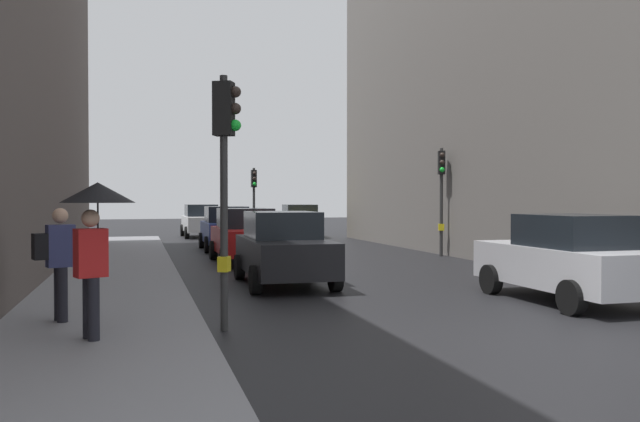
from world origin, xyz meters
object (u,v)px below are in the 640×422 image
Objects in this scene: pedestrian_with_umbrella at (96,216)px; traffic_light_far_median at (254,191)px; traffic_light_near_right at (225,155)px; traffic_light_mid_street at (441,182)px; pedestrian_with_grey_backpack at (58,257)px; car_white_compact at (201,221)px; car_red_sedan at (246,235)px; car_dark_suv at (284,248)px; car_blue_van at (227,228)px; car_silver_hatchback at (568,258)px; car_yellow_taxi at (299,221)px.

traffic_light_far_median is at bearing 74.53° from pedestrian_with_umbrella.
traffic_light_near_right reaches higher than traffic_light_mid_street.
car_white_compact is at bearing 79.56° from pedestrian_with_grey_backpack.
car_white_compact is 1.00× the size of car_red_sedan.
traffic_light_near_right is at bearing 23.87° from pedestrian_with_umbrella.
car_blue_van is at bearing 89.50° from car_dark_suv.
car_white_compact is 1.00× the size of car_silver_hatchback.
pedestrian_with_grey_backpack is (-9.58, -22.95, 0.29)m from car_yellow_taxi.
car_red_sedan is at bearing -90.90° from car_blue_van.
car_silver_hatchback is at bearing 1.71° from pedestrian_with_grey_backpack.
traffic_light_near_right is 0.95× the size of car_white_compact.
traffic_light_mid_street is at bearing 41.33° from pedestrian_with_grey_backpack.
traffic_light_near_right reaches higher than pedestrian_with_umbrella.
car_silver_hatchback is (5.00, -24.18, 0.00)m from car_white_compact.
traffic_light_far_median reaches higher than car_dark_suv.
traffic_light_far_median is 1.67× the size of pedestrian_with_umbrella.
traffic_light_mid_street is 15.67m from pedestrian_with_grey_backpack.
pedestrian_with_umbrella is (-5.97, -21.57, -0.62)m from traffic_light_far_median.
car_dark_suv is 1.00× the size of car_white_compact.
car_yellow_taxi is at bearing 43.97° from traffic_light_far_median.
car_yellow_taxi is at bearing 73.36° from traffic_light_near_right.
car_yellow_taxi is 24.87m from pedestrian_with_grey_backpack.
pedestrian_with_umbrella is at bearing -105.47° from traffic_light_far_median.
car_silver_hatchback is (2.88, -19.82, -1.58)m from traffic_light_far_median.
pedestrian_with_umbrella is (-8.92, -24.41, 0.96)m from car_yellow_taxi.
traffic_light_far_median is 0.84× the size of car_white_compact.
traffic_light_far_median is 0.89× the size of traffic_light_near_right.
traffic_light_mid_street is at bearing 2.13° from car_red_sedan.
car_white_compact is 26.23m from pedestrian_with_umbrella.
car_dark_suv is at bearing -97.41° from traffic_light_far_median.
traffic_light_far_median reaches higher than car_silver_hatchback.
pedestrian_with_grey_backpack is (-2.53, 0.64, -1.59)m from traffic_light_near_right.
traffic_light_far_median is 0.92× the size of traffic_light_mid_street.
traffic_light_near_right is 16.26m from car_blue_van.
pedestrian_with_umbrella is (-8.85, -1.75, 0.96)m from car_silver_hatchback.
traffic_light_near_right is 0.94× the size of car_dark_suv.
car_white_compact is 1.97× the size of pedestrian_with_umbrella.
car_red_sedan is at bearing 65.42° from pedestrian_with_grey_backpack.
car_silver_hatchback is at bearing -90.18° from car_yellow_taxi.
traffic_light_far_median reaches higher than car_blue_van.
pedestrian_with_umbrella is at bearing -65.97° from pedestrian_with_grey_backpack.
car_red_sedan is 11.03m from pedestrian_with_grey_backpack.
traffic_light_far_median is 4.40m from car_yellow_taxi.
traffic_light_mid_street is 0.92× the size of car_white_compact.
car_dark_suv is 6.41m from car_silver_hatchback.
car_yellow_taxi is 2.01× the size of pedestrian_with_umbrella.
pedestrian_with_umbrella is 1.21× the size of pedestrian_with_grey_backpack.
car_silver_hatchback is 9.07m from pedestrian_with_umbrella.
car_blue_van is (-7.04, 5.08, -1.80)m from traffic_light_mid_street.
pedestrian_with_umbrella reaches higher than car_white_compact.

